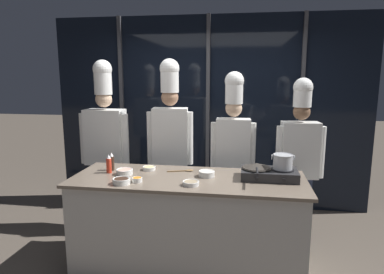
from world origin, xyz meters
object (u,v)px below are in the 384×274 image
Objects in this scene: prep_bowl_soy_glaze at (121,181)px; chef_pastry at (300,149)px; stock_pot at (283,161)px; prep_bowl_shrimp at (125,171)px; chef_head at (105,136)px; squeeze_bottle_soy at (112,162)px; prep_bowl_ginger at (149,168)px; chef_line at (233,142)px; portable_stove at (269,174)px; squeeze_bottle_chili at (109,164)px; prep_bowl_mushrooms at (191,183)px; prep_bowl_carrots at (137,179)px; chef_sous at (170,132)px; prep_bowl_onion at (207,173)px; frying_pan at (256,166)px; serving_spoon_slotted at (186,171)px.

prep_bowl_soy_glaze is 0.09× the size of chef_pastry.
stock_pot reaches higher than prep_bowl_shrimp.
prep_bowl_shrimp is 0.91m from chef_head.
squeeze_bottle_soy is at bearing 178.41° from stock_pot.
chef_head is at bearing 117.69° from squeeze_bottle_soy.
stock_pot is 1.70m from squeeze_bottle_soy.
chef_line is at bearing 31.42° from prep_bowl_ginger.
prep_bowl_soy_glaze is (-0.12, -0.48, 0.01)m from prep_bowl_ginger.
squeeze_bottle_chili is (-1.57, -0.05, 0.04)m from portable_stove.
chef_line reaches higher than prep_bowl_mushrooms.
stock_pot is 1.69m from squeeze_bottle_chili.
chef_head is (-0.32, 0.61, 0.16)m from squeeze_bottle_soy.
prep_bowl_ginger is 0.07× the size of chef_pastry.
chef_head is at bearing 124.40° from prep_bowl_shrimp.
prep_bowl_carrots is (-1.32, -0.29, -0.15)m from stock_pot.
chef_sous reaches higher than chef_pastry.
prep_bowl_soy_glaze is 1.66× the size of prep_bowl_carrots.
prep_bowl_onion is 0.08× the size of chef_pastry.
portable_stove is 2.49× the size of stock_pot.
frying_pan is 3.51× the size of prep_bowl_ginger.
prep_bowl_soy_glaze is at bearing -135.38° from serving_spoon_slotted.
stock_pot is 1.32× the size of prep_bowl_soy_glaze.
chef_pastry reaches higher than serving_spoon_slotted.
frying_pan is 0.68m from chef_line.
prep_bowl_shrimp is at bearing -176.79° from portable_stove.
prep_bowl_mushrooms is at bearing 68.36° from chef_line.
chef_head is 0.79m from chef_sous.
prep_bowl_soy_glaze is 1.96m from chef_pastry.
prep_bowl_ginger is at bearing 10.19° from squeeze_bottle_soy.
chef_line is at bearing 46.16° from prep_bowl_soy_glaze.
portable_stove is 0.27× the size of chef_line.
prep_bowl_carrots is (0.38, -0.34, -0.06)m from squeeze_bottle_soy.
portable_stove is at bearing 2.09° from frying_pan.
serving_spoon_slotted is at bearing 44.62° from prep_bowl_soy_glaze.
prep_bowl_ginger is 0.07× the size of chef_sous.
squeeze_bottle_soy is (-1.46, 0.05, -0.03)m from frying_pan.
frying_pan is 0.25× the size of chef_pastry.
portable_stove is 0.75m from chef_line.
prep_bowl_carrots is 1.03m from chef_sous.
chef_pastry is (0.73, -0.00, -0.05)m from chef_line.
stock_pot is 0.11× the size of chef_line.
stock_pot is 0.78× the size of serving_spoon_slotted.
prep_bowl_soy_glaze is 0.60× the size of serving_spoon_slotted.
squeeze_bottle_soy is at bearing 46.95° from chef_sous.
portable_stove is 0.14m from frying_pan.
serving_spoon_slotted is (0.38, 0.42, -0.02)m from prep_bowl_carrots.
chef_head is 1.00× the size of chef_sous.
prep_bowl_shrimp is 0.09× the size of chef_line.
squeeze_bottle_soy is at bearing 138.28° from prep_bowl_carrots.
chef_head is (-1.78, 0.66, 0.12)m from frying_pan.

